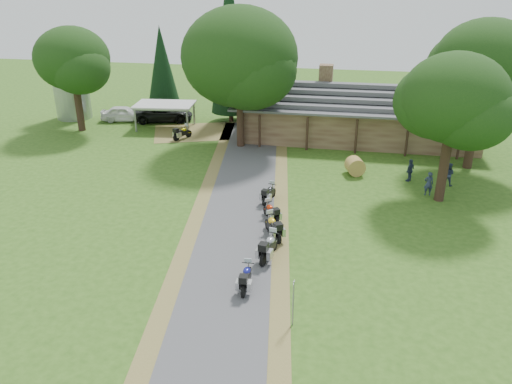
% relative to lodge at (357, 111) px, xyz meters
% --- Properties ---
extents(ground, '(120.00, 120.00, 0.00)m').
position_rel_lodge_xyz_m(ground, '(-6.00, -24.00, -2.45)').
color(ground, '#2F5718').
rests_on(ground, ground).
extents(driveway, '(51.95, 51.95, 0.00)m').
position_rel_lodge_xyz_m(driveway, '(-6.50, -20.00, -2.45)').
color(driveway, '#454648').
rests_on(driveway, ground).
extents(lodge, '(21.40, 9.40, 4.90)m').
position_rel_lodge_xyz_m(lodge, '(0.00, 0.00, 0.00)').
color(lodge, brown).
rests_on(lodge, ground).
extents(silo, '(3.75, 3.75, 6.96)m').
position_rel_lodge_xyz_m(silo, '(-28.41, 1.38, 1.03)').
color(silo, gray).
rests_on(silo, ground).
extents(carport, '(5.80, 4.19, 2.36)m').
position_rel_lodge_xyz_m(carport, '(-17.89, -0.39, -1.27)').
color(carport, silver).
rests_on(carport, ground).
extents(car_white_sedan, '(3.77, 6.17, 1.91)m').
position_rel_lodge_xyz_m(car_white_sedan, '(-22.88, 1.20, -1.49)').
color(car_white_sedan, white).
rests_on(car_white_sedan, ground).
extents(car_dark_suv, '(4.35, 6.72, 2.38)m').
position_rel_lodge_xyz_m(car_dark_suv, '(-18.95, 1.91, -1.26)').
color(car_dark_suv, black).
rests_on(car_dark_suv, ground).
extents(motorcycle_row_a, '(0.66, 1.85, 1.25)m').
position_rel_lodge_xyz_m(motorcycle_row_a, '(-4.80, -25.18, -1.82)').
color(motorcycle_row_a, navy).
rests_on(motorcycle_row_a, ground).
extents(motorcycle_row_b, '(1.05, 2.18, 1.43)m').
position_rel_lodge_xyz_m(motorcycle_row_b, '(-4.21, -22.31, -1.73)').
color(motorcycle_row_b, '#A5A8AD').
rests_on(motorcycle_row_b, ground).
extents(motorcycle_row_c, '(1.56, 2.08, 1.38)m').
position_rel_lodge_xyz_m(motorcycle_row_c, '(-4.36, -20.02, -1.76)').
color(motorcycle_row_c, yellow).
rests_on(motorcycle_row_c, ground).
extents(motorcycle_row_d, '(1.47, 1.82, 1.23)m').
position_rel_lodge_xyz_m(motorcycle_row_d, '(-4.80, -18.06, -1.84)').
color(motorcycle_row_d, '#B32506').
rests_on(motorcycle_row_d, ground).
extents(motorcycle_row_e, '(0.96, 1.88, 1.23)m').
position_rel_lodge_xyz_m(motorcycle_row_e, '(-5.36, -15.36, -1.83)').
color(motorcycle_row_e, black).
rests_on(motorcycle_row_e, ground).
extents(motorcycle_carport_a, '(1.44, 1.94, 1.28)m').
position_rel_lodge_xyz_m(motorcycle_carport_a, '(-15.18, -3.54, -1.81)').
color(motorcycle_carport_a, '#CBC20A').
rests_on(motorcycle_carport_a, ground).
extents(person_a, '(0.57, 0.43, 1.92)m').
position_rel_lodge_xyz_m(person_a, '(4.81, -12.37, -1.49)').
color(person_a, '#2E3955').
rests_on(person_a, ground).
extents(person_b, '(0.66, 0.58, 1.92)m').
position_rel_lodge_xyz_m(person_b, '(6.35, -10.31, -1.49)').
color(person_b, '#2E3955').
rests_on(person_b, ground).
extents(person_c, '(0.63, 0.67, 1.92)m').
position_rel_lodge_xyz_m(person_c, '(3.84, -10.03, -1.49)').
color(person_c, '#2E3955').
rests_on(person_c, ground).
extents(hay_bale, '(1.58, 1.51, 1.29)m').
position_rel_lodge_xyz_m(hay_bale, '(0.01, -9.44, -1.81)').
color(hay_bale, '#A8843D').
rests_on(hay_bale, ground).
extents(sign_post, '(0.39, 0.06, 2.14)m').
position_rel_lodge_xyz_m(sign_post, '(-2.34, -27.48, -1.38)').
color(sign_post, gray).
rests_on(sign_post, ground).
extents(oak_lodge_left, '(9.40, 9.40, 12.05)m').
position_rel_lodge_xyz_m(oak_lodge_left, '(-9.64, -4.52, 3.58)').
color(oak_lodge_left, black).
rests_on(oak_lodge_left, ground).
extents(oak_lodge_right, '(7.16, 7.16, 12.63)m').
position_rel_lodge_xyz_m(oak_lodge_right, '(8.42, -6.37, 3.87)').
color(oak_lodge_right, black).
rests_on(oak_lodge_right, ground).
extents(oak_driveway, '(6.40, 6.40, 10.82)m').
position_rel_lodge_xyz_m(oak_driveway, '(5.45, -13.08, 2.96)').
color(oak_driveway, black).
rests_on(oak_driveway, ground).
extents(oak_silo, '(6.65, 6.65, 10.71)m').
position_rel_lodge_xyz_m(oak_silo, '(-25.42, -2.67, 2.91)').
color(oak_silo, black).
rests_on(oak_silo, ground).
extents(cedar_near, '(3.86, 3.86, 14.79)m').
position_rel_lodge_xyz_m(cedar_near, '(-12.30, 3.10, 4.94)').
color(cedar_near, black).
rests_on(cedar_near, ground).
extents(cedar_far, '(3.35, 3.35, 8.89)m').
position_rel_lodge_xyz_m(cedar_far, '(-20.33, 5.83, 1.99)').
color(cedar_far, black).
rests_on(cedar_far, ground).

